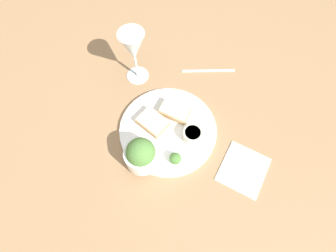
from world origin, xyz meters
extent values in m
plane|color=#93704C|center=(0.00, 0.00, 0.00)|extent=(4.00, 4.00, 0.00)
cylinder|color=white|center=(0.00, 0.00, 0.01)|extent=(0.28, 0.28, 0.01)
cylinder|color=white|center=(-0.03, -0.11, 0.04)|extent=(0.09, 0.09, 0.06)
sphere|color=#4C7A38|center=(-0.03, -0.11, 0.08)|extent=(0.08, 0.08, 0.08)
cylinder|color=beige|center=(0.07, 0.00, 0.03)|extent=(0.05, 0.05, 0.03)
cylinder|color=beige|center=(0.07, 0.00, 0.04)|extent=(0.04, 0.04, 0.01)
cube|color=tan|center=(-0.05, 0.00, 0.02)|extent=(0.10, 0.09, 0.02)
cube|color=beige|center=(-0.05, 0.00, 0.04)|extent=(0.09, 0.08, 0.01)
cube|color=tan|center=(0.00, 0.06, 0.02)|extent=(0.09, 0.06, 0.02)
cube|color=beige|center=(0.00, 0.06, 0.04)|extent=(0.09, 0.06, 0.01)
cylinder|color=silver|center=(-0.16, 0.16, 0.00)|extent=(0.07, 0.07, 0.01)
cylinder|color=silver|center=(-0.16, 0.16, 0.05)|extent=(0.01, 0.01, 0.08)
cone|color=silver|center=(-0.16, 0.16, 0.14)|extent=(0.08, 0.08, 0.10)
sphere|color=#477533|center=(0.05, -0.08, 0.03)|extent=(0.03, 0.03, 0.03)
cube|color=white|center=(0.24, -0.04, 0.00)|extent=(0.14, 0.14, 0.01)
cube|color=silver|center=(0.05, 0.25, 0.00)|extent=(0.17, 0.07, 0.01)
camera|label=1|loc=(0.11, -0.31, 0.71)|focal=28.00mm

